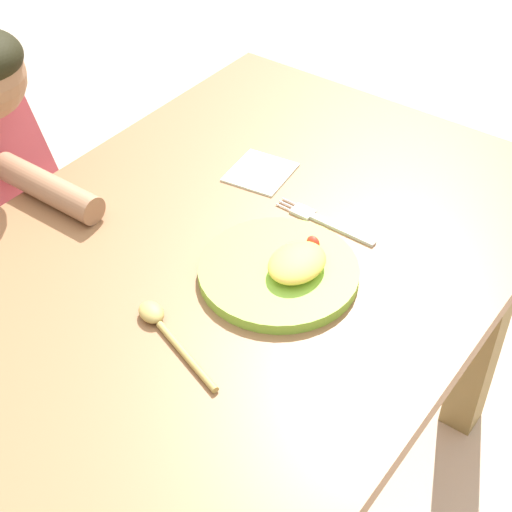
{
  "coord_description": "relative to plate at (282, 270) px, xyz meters",
  "views": [
    {
      "loc": [
        -0.75,
        -0.61,
        1.56
      ],
      "look_at": [
        0.01,
        -0.05,
        0.74
      ],
      "focal_mm": 54.87,
      "sensor_mm": 36.0,
      "label": 1
    }
  ],
  "objects": [
    {
      "name": "napkin",
      "position": [
        0.21,
        0.2,
        -0.01
      ],
      "size": [
        0.13,
        0.12,
        0.0
      ],
      "primitive_type": "cube",
      "rotation": [
        0.0,
        0.0,
        0.14
      ],
      "color": "white",
      "rests_on": "dining_table"
    },
    {
      "name": "spoon",
      "position": [
        -0.2,
        0.07,
        -0.01
      ],
      "size": [
        0.09,
        0.2,
        0.02
      ],
      "rotation": [
        0.0,
        0.0,
        1.25
      ],
      "color": "tan",
      "rests_on": "dining_table"
    },
    {
      "name": "plate",
      "position": [
        0.0,
        0.0,
        0.0
      ],
      "size": [
        0.26,
        0.26,
        0.05
      ],
      "color": "#86BE3D",
      "rests_on": "dining_table"
    },
    {
      "name": "ground_plane",
      "position": [
        -0.01,
        0.1,
        -0.73
      ],
      "size": [
        8.0,
        8.0,
        0.0
      ],
      "primitive_type": "plane",
      "color": "beige"
    },
    {
      "name": "dining_table",
      "position": [
        -0.01,
        0.1,
        -0.15
      ],
      "size": [
        1.21,
        0.82,
        0.72
      ],
      "color": "#8D613E",
      "rests_on": "ground_plane"
    },
    {
      "name": "person",
      "position": [
        -0.08,
        0.66,
        -0.22
      ],
      "size": [
        0.22,
        0.45,
        1.0
      ],
      "rotation": [
        0.0,
        0.0,
        3.14
      ],
      "color": "#354F70",
      "rests_on": "ground_plane"
    },
    {
      "name": "fork",
      "position": [
        0.16,
        0.02,
        -0.01
      ],
      "size": [
        0.03,
        0.2,
        0.01
      ],
      "rotation": [
        0.0,
        0.0,
        1.55
      ],
      "color": "silver",
      "rests_on": "dining_table"
    }
  ]
}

